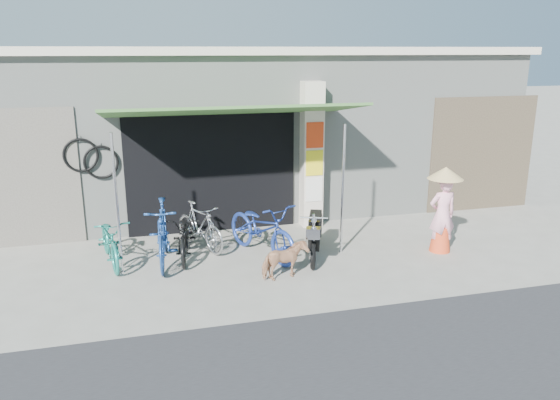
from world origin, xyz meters
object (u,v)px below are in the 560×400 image
object	(u,v)px
bike_blue	(163,233)
moped	(315,234)
bike_teal	(110,240)
bike_navy	(262,229)
street_dog	(285,261)
bike_black	(185,235)
bike_silver	(200,226)
nun	(443,209)

from	to	relation	value
bike_blue	moped	world-z (taller)	bike_blue
bike_teal	bike_navy	distance (m)	2.64
bike_blue	street_dog	size ratio (longest dim) A/B	2.44
bike_black	bike_silver	distance (m)	0.49
bike_navy	bike_teal	bearing A→B (deg)	151.31
bike_teal	bike_navy	bearing A→B (deg)	-16.78
nun	street_dog	bearing A→B (deg)	10.73
moped	bike_black	bearing A→B (deg)	-172.52
bike_teal	bike_blue	xyz separation A→B (m)	(0.89, -0.21, 0.12)
bike_blue	bike_black	size ratio (longest dim) A/B	1.16
bike_blue	bike_navy	distance (m)	1.74
bike_teal	bike_navy	size ratio (longest dim) A/B	0.84
bike_teal	bike_silver	bearing A→B (deg)	2.35
bike_teal	street_dog	distance (m)	3.08
bike_black	bike_navy	bearing A→B (deg)	-4.05
bike_black	street_dog	world-z (taller)	bike_black
bike_black	bike_silver	size ratio (longest dim) A/B	1.07
bike_black	street_dog	size ratio (longest dim) A/B	2.11
nun	bike_navy	bearing A→B (deg)	-9.06
street_dog	bike_silver	bearing A→B (deg)	18.64
nun	bike_silver	bearing A→B (deg)	-14.84
bike_blue	street_dog	distance (m)	2.22
bike_silver	street_dog	distance (m)	2.11
bike_black	bike_silver	xyz separation A→B (m)	(0.31, 0.38, 0.03)
bike_teal	nun	size ratio (longest dim) A/B	1.03
bike_navy	street_dog	bearing A→B (deg)	-106.15
bike_blue	moped	xyz separation A→B (m)	(2.65, -0.35, -0.13)
bike_navy	moped	distance (m)	0.95
bike_navy	street_dog	size ratio (longest dim) A/B	2.61
bike_navy	nun	distance (m)	3.31
bike_teal	moped	bearing A→B (deg)	-19.31
bike_black	nun	bearing A→B (deg)	-3.61
bike_silver	street_dog	world-z (taller)	bike_silver
bike_silver	nun	xyz separation A→B (m)	(4.28, -1.26, 0.36)
bike_silver	bike_blue	bearing A→B (deg)	-167.68
bike_silver	bike_navy	size ratio (longest dim) A/B	0.75
bike_teal	bike_black	world-z (taller)	bike_teal
bike_navy	street_dog	xyz separation A→B (m)	(0.12, -1.11, -0.20)
bike_blue	nun	bearing A→B (deg)	-2.60
bike_blue	bike_black	world-z (taller)	bike_blue
bike_black	moped	distance (m)	2.32
nun	bike_teal	bearing A→B (deg)	-7.19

